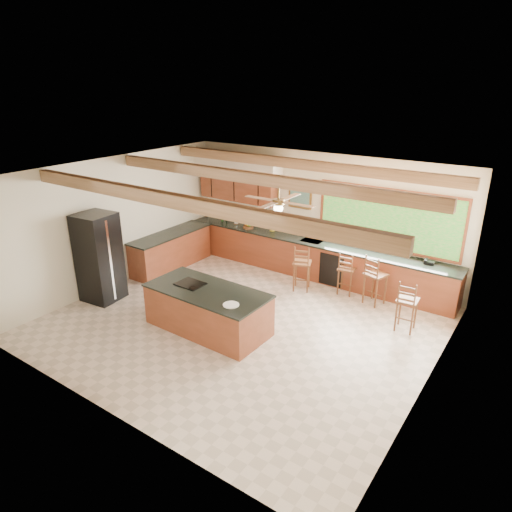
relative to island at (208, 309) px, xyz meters
The scene contains 9 objects.
ground 0.81m from the island, 52.92° to the left, with size 7.20×7.20×0.00m, color beige.
room_shell 2.17m from the island, 78.38° to the left, with size 7.27×6.54×3.02m.
counter_run 3.10m from the island, 97.45° to the left, with size 7.12×3.10×1.26m.
island is the anchor object (origin of this frame).
refrigerator 2.87m from the island, behind, with size 0.84×0.82×1.96m.
bar_stool_a 2.64m from the island, 76.31° to the left, with size 0.52×0.52×1.11m.
bar_stool_b 3.34m from the island, 62.09° to the left, with size 0.41×0.41×1.01m.
bar_stool_c 3.63m from the island, 51.11° to the left, with size 0.51×0.51×1.14m.
bar_stool_d 3.82m from the island, 33.27° to the left, with size 0.41×0.41×1.07m.
Camera 1 is at (4.82, -6.50, 4.62)m, focal length 32.00 mm.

